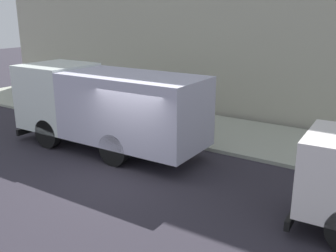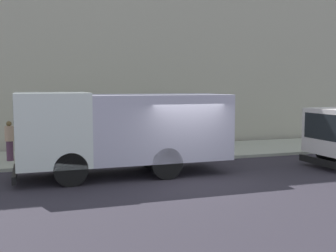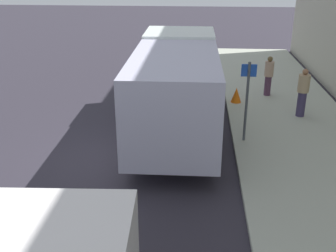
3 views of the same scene
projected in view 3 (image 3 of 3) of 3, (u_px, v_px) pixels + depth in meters
The scene contains 7 objects.
ground at pixel (129, 161), 11.26m from camera, with size 80.00×80.00×0.00m, color #2D2A33.
sidewalk at pixel (315, 165), 10.88m from camera, with size 4.21×30.00×0.13m, color #ABAF9E.
large_utility_truck at pixel (177, 85), 12.37m from camera, with size 2.49×7.31×2.89m.
pedestrian_walking at pixel (269, 75), 15.97m from camera, with size 0.50×0.50×1.58m.
pedestrian_standing at pixel (303, 92), 13.80m from camera, with size 0.54×0.54×1.69m.
traffic_cone_orange at pixel (236, 95), 15.39m from camera, with size 0.40×0.40×0.57m, color orange.
street_sign_post at pixel (247, 95), 11.70m from camera, with size 0.44×0.08×2.42m.
Camera 3 is at (1.86, -9.91, 5.22)m, focal length 42.99 mm.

